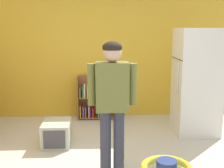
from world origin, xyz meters
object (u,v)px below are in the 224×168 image
at_px(standing_person, 112,97).
at_px(pet_carrier, 57,133).
at_px(bookshelf, 95,100).
at_px(refrigerator, 197,82).

relative_size(standing_person, pet_carrier, 2.97).
bearing_deg(standing_person, bookshelf, 95.66).
xyz_separation_m(standing_person, pet_carrier, (-0.81, 1.02, -0.81)).
height_order(bookshelf, pet_carrier, bookshelf).
bearing_deg(refrigerator, standing_person, -135.71).
xyz_separation_m(refrigerator, bookshelf, (-1.72, 0.88, -0.52)).
bearing_deg(bookshelf, pet_carrier, -113.87).
bearing_deg(refrigerator, pet_carrier, -169.45).
xyz_separation_m(refrigerator, standing_person, (-1.49, -1.45, 0.10)).
bearing_deg(pet_carrier, standing_person, -51.62).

